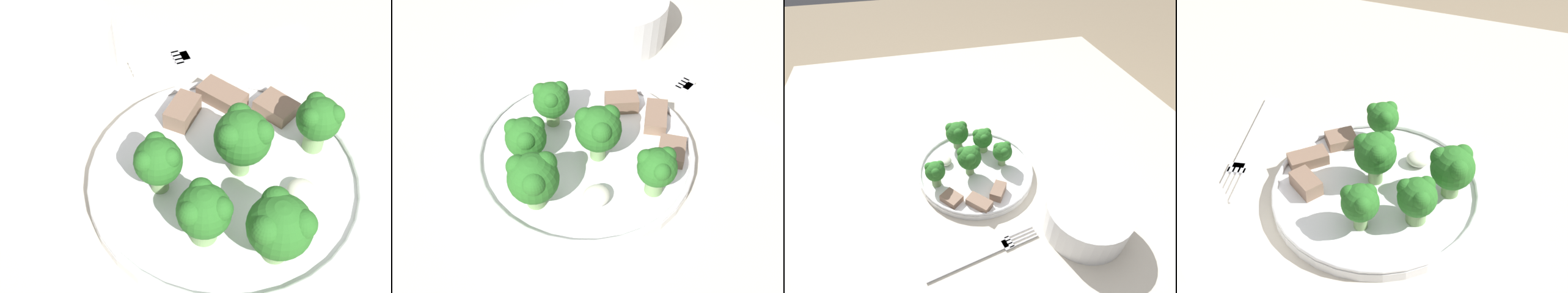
% 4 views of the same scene
% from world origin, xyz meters
% --- Properties ---
extents(table, '(1.34, 1.08, 0.72)m').
position_xyz_m(table, '(0.00, 0.00, 0.64)').
color(table, beige).
rests_on(table, ground_plane).
extents(dinner_plate, '(0.25, 0.25, 0.02)m').
position_xyz_m(dinner_plate, '(-0.03, -0.05, 0.73)').
color(dinner_plate, white).
rests_on(dinner_plate, table).
extents(fork, '(0.06, 0.21, 0.00)m').
position_xyz_m(fork, '(0.16, -0.08, 0.73)').
color(fork, silver).
rests_on(fork, table).
extents(cream_bowl, '(0.15, 0.15, 0.06)m').
position_xyz_m(cream_bowl, '(0.15, 0.11, 0.75)').
color(cream_bowl, white).
rests_on(cream_bowl, table).
extents(broccoli_floret_near_rim_left, '(0.05, 0.05, 0.07)m').
position_xyz_m(broccoli_floret_near_rim_left, '(-0.03, -0.06, 0.78)').
color(broccoli_floret_near_rim_left, '#7FA866').
rests_on(broccoli_floret_near_rim_left, dinner_plate).
extents(broccoli_floret_center_left, '(0.05, 0.05, 0.07)m').
position_xyz_m(broccoli_floret_center_left, '(-0.12, -0.07, 0.78)').
color(broccoli_floret_center_left, '#7FA866').
rests_on(broccoli_floret_center_left, dinner_plate).
extents(broccoli_floret_back_left, '(0.05, 0.04, 0.06)m').
position_xyz_m(broccoli_floret_back_left, '(-0.09, -0.02, 0.77)').
color(broccoli_floret_back_left, '#7FA866').
rests_on(broccoli_floret_back_left, dinner_plate).
extents(broccoli_floret_front_left, '(0.04, 0.04, 0.06)m').
position_xyz_m(broccoli_floret_front_left, '(-0.01, -0.14, 0.77)').
color(broccoli_floret_front_left, '#7FA866').
rests_on(broccoli_floret_front_left, dinner_plate).
extents(broccoli_floret_center_back, '(0.04, 0.04, 0.06)m').
position_xyz_m(broccoli_floret_center_back, '(-0.04, 0.01, 0.77)').
color(broccoli_floret_center_back, '#7FA866').
rests_on(broccoli_floret_center_back, dinner_plate).
extents(meat_slice_front_slice, '(0.05, 0.04, 0.02)m').
position_xyz_m(meat_slice_front_slice, '(0.04, -0.02, 0.75)').
color(meat_slice_front_slice, '#846651').
rests_on(meat_slice_front_slice, dinner_plate).
extents(meat_slice_middle_slice, '(0.05, 0.05, 0.02)m').
position_xyz_m(meat_slice_middle_slice, '(0.06, -0.07, 0.74)').
color(meat_slice_middle_slice, '#846651').
rests_on(meat_slice_middle_slice, dinner_plate).
extents(meat_slice_rear_slice, '(0.05, 0.05, 0.01)m').
position_xyz_m(meat_slice_rear_slice, '(0.04, -0.11, 0.74)').
color(meat_slice_rear_slice, '#846651').
rests_on(meat_slice_rear_slice, dinner_plate).
extents(sauce_dollop, '(0.03, 0.03, 0.02)m').
position_xyz_m(sauce_dollop, '(-0.07, -0.11, 0.74)').
color(sauce_dollop, silver).
rests_on(sauce_dollop, dinner_plate).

